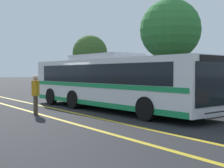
{
  "coord_description": "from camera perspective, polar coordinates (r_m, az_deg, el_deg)",
  "views": [
    {
      "loc": [
        14.65,
        -9.13,
        1.99
      ],
      "look_at": [
        1.39,
        0.39,
        1.37
      ],
      "focal_mm": 50.0,
      "sensor_mm": 36.0,
      "label": 1
    }
  ],
  "objects": [
    {
      "name": "lane_strip_0",
      "position": [
        15.28,
        -6.75,
        -5.31
      ],
      "size": [
        32.16,
        0.2,
        0.01
      ],
      "primitive_type": "cube",
      "rotation": [
        0.0,
        0.0,
        1.57
      ],
      "color": "gold",
      "rests_on": "ground_plane"
    },
    {
      "name": "parked_car_1",
      "position": [
        23.2,
        2.28,
        -0.9
      ],
      "size": [
        4.42,
        2.15,
        1.47
      ],
      "rotation": [
        0.0,
        0.0,
        -1.52
      ],
      "color": "black",
      "rests_on": "ground_plane"
    },
    {
      "name": "parked_car_2",
      "position": [
        18.92,
        12.35,
        -1.71
      ],
      "size": [
        4.42,
        2.07,
        1.44
      ],
      "rotation": [
        0.0,
        0.0,
        -1.5
      ],
      "color": "olive",
      "rests_on": "ground_plane"
    },
    {
      "name": "tree_2",
      "position": [
        26.37,
        10.61,
        9.73
      ],
      "size": [
        5.01,
        5.01,
        7.99
      ],
      "color": "#513823",
      "rests_on": "ground_plane"
    },
    {
      "name": "transit_bus",
      "position": [
        16.34,
        -0.04,
        0.52
      ],
      "size": [
        12.58,
        3.25,
        2.94
      ],
      "rotation": [
        0.0,
        0.0,
        -1.52
      ],
      "color": "white",
      "rests_on": "ground_plane"
    },
    {
      "name": "curb_strip",
      "position": [
        20.17,
        12.96,
        -3.33
      ],
      "size": [
        40.16,
        0.36,
        0.15
      ],
      "primitive_type": "cube",
      "color": "#99999E",
      "rests_on": "ground_plane"
    },
    {
      "name": "tree_0",
      "position": [
        33.3,
        -4.05,
        5.71
      ],
      "size": [
        3.7,
        3.7,
        5.91
      ],
      "color": "#513823",
      "rests_on": "ground_plane"
    },
    {
      "name": "pedestrian_0",
      "position": [
        14.99,
        -13.8,
        -1.45
      ],
      "size": [
        0.45,
        0.45,
        1.84
      ],
      "rotation": [
        0.0,
        0.0,
        5.5
      ],
      "color": "brown",
      "rests_on": "ground_plane"
    },
    {
      "name": "lane_strip_1",
      "position": [
        14.6,
        -12.09,
        -5.7
      ],
      "size": [
        32.16,
        0.2,
        0.01
      ],
      "primitive_type": "cube",
      "rotation": [
        0.0,
        0.0,
        1.57
      ],
      "color": "gold",
      "rests_on": "ground_plane"
    },
    {
      "name": "parked_car_0",
      "position": [
        28.24,
        -6.43,
        -0.56
      ],
      "size": [
        4.27,
        2.1,
        1.24
      ],
      "rotation": [
        0.0,
        0.0,
        1.52
      ],
      "color": "silver",
      "rests_on": "ground_plane"
    },
    {
      "name": "ground_plane",
      "position": [
        17.38,
        -3.72,
        -4.41
      ],
      "size": [
        220.0,
        220.0,
        0.0
      ],
      "primitive_type": "plane",
      "color": "#262628"
    }
  ]
}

